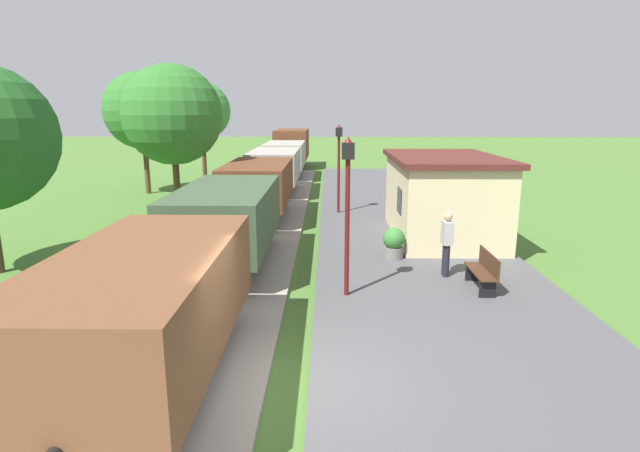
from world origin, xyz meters
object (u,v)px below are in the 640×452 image
at_px(bench_down_platform, 414,198).
at_px(potted_planter, 394,243).
at_px(tree_trackside_far, 172,115).
at_px(station_hut, 442,196).
at_px(tree_field_left, 142,111).
at_px(lamp_post_far, 339,152).
at_px(freight_train, 269,174).
at_px(person_waiting, 447,241).
at_px(tree_field_distant, 202,111).
at_px(lamp_post_near, 348,188).
at_px(bench_near_hut, 484,270).

bearing_deg(bench_down_platform, potted_planter, -103.50).
distance_m(bench_down_platform, tree_trackside_far, 10.92).
bearing_deg(station_hut, potted_planter, -125.69).
height_order(bench_down_platform, tree_field_left, tree_field_left).
relative_size(potted_planter, lamp_post_far, 0.25).
bearing_deg(freight_train, person_waiting, -63.44).
height_order(person_waiting, tree_field_distant, tree_field_distant).
bearing_deg(station_hut, tree_trackside_far, 157.22).
bearing_deg(bench_down_platform, lamp_post_far, -163.78).
distance_m(person_waiting, tree_field_distant, 22.93).
height_order(station_hut, lamp_post_near, lamp_post_near).
height_order(bench_near_hut, tree_trackside_far, tree_trackside_far).
distance_m(person_waiting, lamp_post_far, 8.89).
distance_m(person_waiting, lamp_post_near, 3.43).
distance_m(bench_down_platform, lamp_post_near, 11.45).
height_order(bench_near_hut, lamp_post_far, lamp_post_far).
height_order(bench_near_hut, potted_planter, potted_planter).
distance_m(station_hut, tree_field_distant, 19.73).
bearing_deg(tree_field_distant, lamp_post_near, -68.29).
relative_size(bench_near_hut, bench_down_platform, 1.00).
height_order(bench_down_platform, person_waiting, person_waiting).
xyz_separation_m(bench_near_hut, person_waiting, (-0.69, 0.98, 0.46)).
relative_size(bench_near_hut, tree_field_left, 0.23).
distance_m(bench_down_platform, lamp_post_far, 4.06).
xyz_separation_m(station_hut, tree_trackside_far, (-10.42, 4.37, 2.65)).
xyz_separation_m(station_hut, lamp_post_near, (-3.46, -5.77, 1.15)).
relative_size(freight_train, tree_field_distant, 6.26).
distance_m(bench_down_platform, potted_planter, 7.93).
xyz_separation_m(bench_down_platform, lamp_post_far, (-3.34, -0.97, 2.08)).
xyz_separation_m(freight_train, tree_field_distant, (-5.12, 7.81, 2.99)).
height_order(bench_down_platform, tree_trackside_far, tree_trackside_far).
height_order(freight_train, bench_near_hut, freight_train).
bearing_deg(lamp_post_near, station_hut, 59.08).
bearing_deg(tree_field_left, lamp_post_near, -57.26).
height_order(lamp_post_far, tree_trackside_far, tree_trackside_far).
bearing_deg(bench_near_hut, bench_down_platform, 90.00).
bearing_deg(bench_near_hut, tree_field_left, 131.18).
height_order(tree_field_left, tree_field_distant, tree_field_left).
bearing_deg(station_hut, bench_near_hut, -91.25).
bearing_deg(station_hut, freight_train, 131.60).
height_order(lamp_post_near, tree_field_distant, tree_field_distant).
height_order(potted_planter, lamp_post_far, lamp_post_far).
relative_size(bench_down_platform, potted_planter, 1.64).
bearing_deg(lamp_post_far, lamp_post_near, -90.00).
bearing_deg(tree_field_left, person_waiting, -48.45).
bearing_deg(tree_trackside_far, freight_train, 42.24).
relative_size(freight_train, potted_planter, 42.79).
bearing_deg(person_waiting, tree_trackside_far, -45.25).
bearing_deg(tree_trackside_far, station_hut, -22.78).
distance_m(freight_train, lamp_post_near, 13.91).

